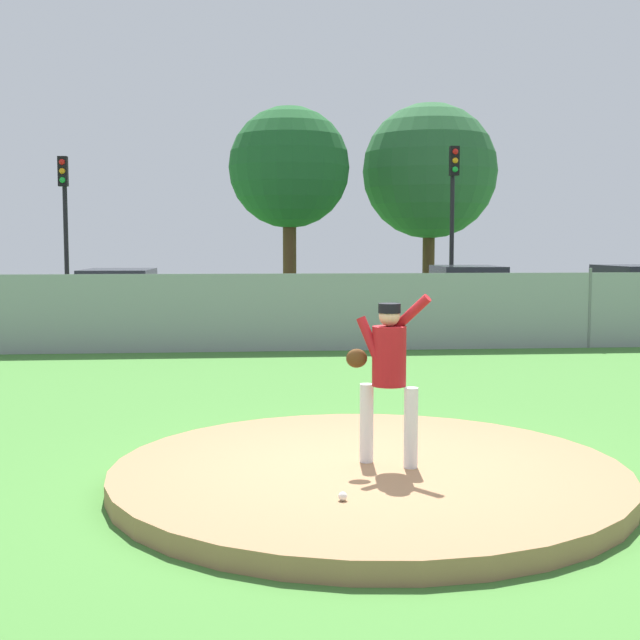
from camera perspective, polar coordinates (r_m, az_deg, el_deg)
ground_plane at (r=14.01m, az=-0.36°, el=-4.16°), size 80.00×80.00×0.00m
asphalt_strip at (r=22.42m, az=-2.20°, el=-0.63°), size 44.00×7.00×0.01m
pitchers_mound at (r=8.16m, az=3.27°, el=-10.35°), size 4.85×4.85×0.18m
pitcher_youth at (r=7.99m, az=4.58°, el=-3.10°), size 0.79×0.37×1.63m
baseball at (r=7.05m, az=1.54°, el=-11.76°), size 0.07×0.07×0.07m
chainlink_fence at (r=17.87m, az=-1.45°, el=0.52°), size 31.81×0.07×1.74m
parked_car_navy at (r=24.56m, az=20.49°, el=1.40°), size 2.00×4.27×1.68m
parked_car_slate at (r=23.29m, az=9.86°, el=1.47°), size 1.95×4.21×1.66m
parked_car_white at (r=22.37m, az=-13.38°, el=1.20°), size 1.98×4.36×1.61m
traffic_cone_orange at (r=25.78m, az=13.18°, el=0.57°), size 0.40×0.40×0.55m
traffic_light_near at (r=27.24m, az=-16.79°, el=7.22°), size 0.28×0.46×4.89m
traffic_light_far at (r=27.00m, az=8.93°, el=7.88°), size 0.28×0.46×5.26m
tree_leaning_west at (r=29.94m, az=-2.08°, el=10.16°), size 4.21×4.21×7.01m
tree_bushy_near at (r=32.62m, az=7.37°, el=9.87°), size 5.06×5.06×7.51m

